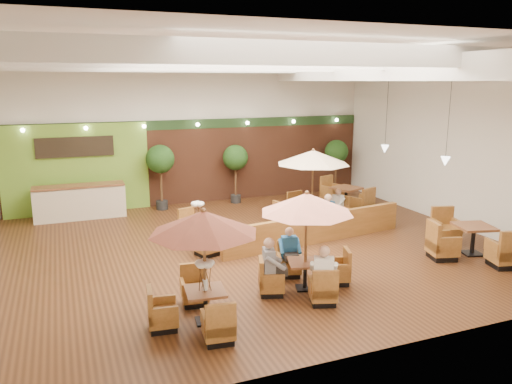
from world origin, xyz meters
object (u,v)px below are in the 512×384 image
diner_1 (290,247)px  diner_2 (271,261)px  table_4 (464,242)px  topiary_0 (160,162)px  table_2 (313,174)px  booth_divider (317,229)px  diner_3 (326,210)px  topiary_2 (336,154)px  topiary_1 (235,160)px  table_5 (346,198)px  service_counter (80,202)px  table_3 (198,229)px  table_1 (306,222)px  diner_4 (337,202)px  table_0 (202,241)px  diner_0 (324,269)px

diner_1 → diner_2: 1.18m
table_4 → topiary_0: size_ratio=1.21×
table_2 → topiary_0: 5.74m
booth_divider → diner_3: 0.98m
topiary_2 → diner_3: (-3.24, -4.94, -0.92)m
topiary_1 → table_5: bearing=-34.9°
diner_2 → topiary_1: bearing=-179.3°
table_2 → table_4: size_ratio=0.89×
service_counter → topiary_1: bearing=2.0°
table_3 → diner_1: table_3 is taller
topiary_2 → table_1: bearing=-124.3°
service_counter → diner_4: size_ratio=4.17×
service_counter → topiary_2: 10.27m
service_counter → table_3: bearing=-55.4°
table_1 → diner_1: 1.19m
topiary_1 → diner_1: bearing=-99.6°
table_5 → topiary_1: (-3.48, 2.43, 1.29)m
table_2 → service_counter: bearing=139.2°
topiary_2 → diner_2: 10.73m
table_4 → topiary_0: topiary_0 is taller
topiary_0 → table_0: bearing=-96.2°
table_5 → diner_4: bearing=-150.4°
diner_0 → diner_2: size_ratio=1.00×
table_2 → diner_3: (0.00, -0.94, -0.98)m
table_0 → table_5: (7.36, 6.71, -1.27)m
table_2 → table_3: (-3.96, -0.55, -1.26)m
table_1 → table_5: (4.77, 6.00, -1.19)m
table_1 → topiary_2: bearing=74.1°
table_2 → table_0: bearing=-147.0°
table_1 → diner_2: size_ratio=2.75×
booth_divider → topiary_0: size_ratio=2.57×
service_counter → diner_0: 10.11m
table_0 → table_1: (2.59, 0.70, -0.08)m
diner_4 → table_3: bearing=77.1°
topiary_1 → topiary_2: same height
table_2 → diner_1: bearing=-137.1°
service_counter → topiary_1: 5.86m
table_3 → diner_0: (1.45, -4.71, 0.29)m
booth_divider → diner_3: diner_3 is taller
table_4 → topiary_2: (0.71, 8.02, 1.30)m
table_5 → diner_3: diner_3 is taller
table_3 → topiary_2: bearing=14.1°
topiary_1 → diner_2: size_ratio=2.64×
service_counter → table_5: 9.50m
table_0 → table_2: (5.10, 5.13, 0.09)m
service_counter → diner_3: diner_3 is taller
booth_divider → table_4: 4.02m
table_2 → table_5: bearing=22.8°
topiary_0 → topiary_1: bearing=0.0°
diner_0 → table_2: bearing=92.7°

